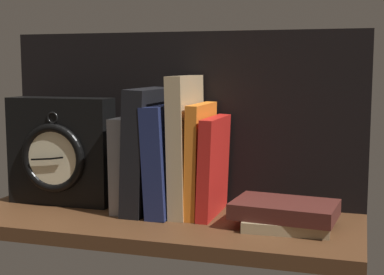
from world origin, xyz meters
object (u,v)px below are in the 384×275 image
(book_red_requiem, at_px, (214,166))
(book_gray_chess, at_px, (130,163))
(book_black_skeptic, at_px, (147,150))
(book_orange_pandolfini, at_px, (201,159))
(book_navy_bierce, at_px, (168,158))
(framed_clock, at_px, (60,152))
(book_stack_side, at_px, (285,214))
(book_tan_shortstories, at_px, (186,145))

(book_red_requiem, bearing_deg, book_gray_chess, 180.00)
(book_black_skeptic, xyz_separation_m, book_orange_pandolfini, (0.11, -0.00, -0.01))
(book_gray_chess, distance_m, book_orange_pandolfini, 0.14)
(book_gray_chess, xyz_separation_m, book_red_requiem, (0.17, 0.00, 0.00))
(book_gray_chess, distance_m, book_navy_bierce, 0.08)
(framed_clock, height_order, book_stack_side, framed_clock)
(book_gray_chess, bearing_deg, book_navy_bierce, 0.00)
(book_orange_pandolfini, bearing_deg, book_red_requiem, 0.00)
(book_navy_bierce, height_order, framed_clock, framed_clock)
(book_black_skeptic, distance_m, framed_clock, 0.18)
(book_gray_chess, bearing_deg, book_orange_pandolfini, 0.00)
(book_gray_chess, relative_size, book_navy_bierce, 0.88)
(book_tan_shortstories, xyz_separation_m, book_stack_side, (0.19, -0.05, -0.10))
(book_gray_chess, relative_size, framed_clock, 0.84)
(book_orange_pandolfini, xyz_separation_m, framed_clock, (-0.29, -0.01, 0.00))
(book_gray_chess, height_order, book_navy_bierce, book_navy_bierce)
(book_tan_shortstories, relative_size, book_red_requiem, 1.41)
(book_orange_pandolfini, bearing_deg, book_tan_shortstories, 180.00)
(book_stack_side, bearing_deg, book_navy_bierce, 167.60)
(book_navy_bierce, height_order, book_tan_shortstories, book_tan_shortstories)
(book_orange_pandolfini, bearing_deg, book_stack_side, -17.05)
(book_navy_bierce, distance_m, book_stack_side, 0.25)
(book_black_skeptic, height_order, book_tan_shortstories, book_tan_shortstories)
(book_tan_shortstories, xyz_separation_m, book_red_requiem, (0.05, 0.00, -0.04))
(book_orange_pandolfini, distance_m, framed_clock, 0.29)
(book_stack_side, bearing_deg, book_orange_pandolfini, 162.95)
(book_gray_chess, xyz_separation_m, book_orange_pandolfini, (0.14, 0.00, 0.01))
(book_black_skeptic, distance_m, book_stack_side, 0.29)
(book_tan_shortstories, bearing_deg, book_stack_side, -14.66)
(framed_clock, bearing_deg, book_black_skeptic, 2.76)
(book_red_requiem, bearing_deg, book_stack_side, -19.90)
(book_black_skeptic, height_order, book_navy_bierce, book_black_skeptic)
(book_black_skeptic, bearing_deg, book_orange_pandolfini, -0.00)
(book_black_skeptic, distance_m, book_navy_bierce, 0.04)
(book_red_requiem, distance_m, framed_clock, 0.31)
(book_orange_pandolfini, relative_size, book_stack_side, 1.13)
(book_navy_bierce, xyz_separation_m, book_red_requiem, (0.09, 0.00, -0.01))
(book_navy_bierce, distance_m, book_red_requiem, 0.09)
(book_orange_pandolfini, distance_m, book_stack_side, 0.19)
(book_gray_chess, distance_m, book_red_requiem, 0.17)
(book_orange_pandolfini, bearing_deg, book_navy_bierce, 180.00)
(book_orange_pandolfini, relative_size, book_red_requiem, 1.13)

